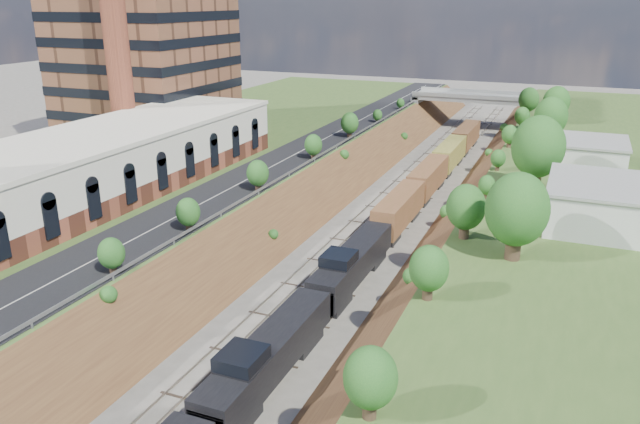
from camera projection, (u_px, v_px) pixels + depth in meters
platform_left at (165, 171)px, 89.32m from camera, size 44.00×180.00×5.00m
embankment_left at (306, 206)px, 82.17m from camera, size 10.00×180.00×10.00m
embankment_right at (475, 228)px, 74.20m from camera, size 10.00×180.00×10.00m
rail_left_track at (366, 213)px, 79.10m from camera, size 1.58×180.00×0.18m
rail_right_track at (406, 219)px, 77.21m from camera, size 1.58×180.00×0.18m
road at (274, 166)px, 82.15m from camera, size 8.00×180.00×0.10m
guardrail at (302, 165)px, 80.33m from camera, size 0.10×171.00×0.70m
commercial_building at (76, 171)px, 66.34m from camera, size 14.30×62.30×7.00m
smokestack at (113, 6)px, 79.59m from camera, size 3.20×3.20×40.00m
overpass at (472, 104)px, 130.74m from camera, size 24.50×8.30×7.40m
white_building_near at (597, 205)px, 60.41m from camera, size 9.00×12.00×4.00m
white_building_far at (592, 156)px, 79.87m from camera, size 8.00×10.00×3.60m
tree_right_large at (517, 210)px, 51.50m from camera, size 5.25×5.25×7.61m
tree_left_crest at (73, 274)px, 45.22m from camera, size 2.45×2.45×3.55m
freight_train at (396, 213)px, 72.09m from camera, size 2.76×111.85×4.55m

